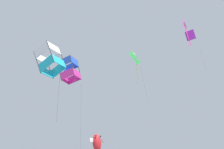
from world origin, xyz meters
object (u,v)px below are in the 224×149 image
Objects in this scene: kite_delta_upper_right at (135,58)px; kite_delta_low_drifter at (188,33)px; kite_box_far_centre at (70,70)px; kite_box_near_right at (50,60)px; kite_fish_highest at (97,143)px.

kite_delta_low_drifter is (-5.45, 5.59, -0.24)m from kite_delta_upper_right.
kite_box_near_right is (-0.66, 7.23, -2.18)m from kite_box_far_centre.
kite_box_far_centre is at bearing 37.61° from kite_fish_highest.
kite_fish_highest is (-1.33, -7.25, -5.55)m from kite_box_far_centre.
kite_fish_highest is 0.44× the size of kite_box_near_right.
kite_delta_upper_right reaches higher than kite_box_far_centre.
kite_delta_low_drifter reaches higher than kite_delta_upper_right.
kite_delta_low_drifter is at bearing 112.31° from kite_box_far_centre.
kite_delta_upper_right is 2.34× the size of kite_fish_highest.
kite_delta_upper_right is 1.08× the size of kite_delta_low_drifter.
kite_delta_low_drifter is (-11.19, -1.25, 3.68)m from kite_box_far_centre.
kite_fish_highest is 0.46× the size of kite_delta_low_drifter.
kite_box_far_centre is 3.90× the size of kite_fish_highest.
kite_box_near_right is at bearing 4.72° from kite_delta_upper_right.
kite_fish_highest is 14.78m from kite_delta_low_drifter.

